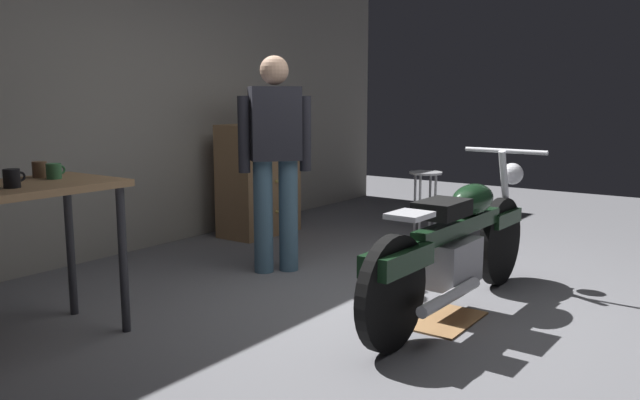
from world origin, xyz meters
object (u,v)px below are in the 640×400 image
(shop_stool, at_px, (425,186))
(motorcycle, at_px, (457,243))
(person_standing, at_px, (275,154))
(wooden_dresser, at_px, (259,180))
(mug_green_speckled, at_px, (54,171))
(mug_brown_stoneware, at_px, (40,169))
(mug_black_matte, at_px, (12,178))

(shop_stool, bearing_deg, motorcycle, -148.65)
(person_standing, height_order, wooden_dresser, person_standing)
(mug_green_speckled, height_order, mug_brown_stoneware, mug_brown_stoneware)
(mug_green_speckled, relative_size, mug_black_matte, 0.99)
(motorcycle, height_order, mug_brown_stoneware, motorcycle)
(motorcycle, bearing_deg, mug_green_speckled, 134.57)
(shop_stool, distance_m, mug_black_matte, 3.95)
(person_standing, relative_size, shop_stool, 2.61)
(person_standing, relative_size, mug_green_speckled, 14.57)
(motorcycle, relative_size, wooden_dresser, 1.99)
(motorcycle, xyz_separation_m, mug_black_matte, (-1.98, 1.58, 0.50))
(person_standing, relative_size, mug_brown_stoneware, 14.61)
(motorcycle, xyz_separation_m, shop_stool, (1.93, 1.17, 0.05))
(motorcycle, height_order, mug_green_speckled, motorcycle)
(person_standing, height_order, mug_black_matte, person_standing)
(mug_green_speckled, xyz_separation_m, mug_black_matte, (-0.33, -0.16, 0.00))
(wooden_dresser, relative_size, mug_green_speckled, 9.60)
(wooden_dresser, bearing_deg, mug_green_speckled, -162.93)
(person_standing, xyz_separation_m, wooden_dresser, (0.97, 1.02, -0.38))
(mug_green_speckled, bearing_deg, wooden_dresser, 17.07)
(person_standing, height_order, mug_green_speckled, person_standing)
(motorcycle, distance_m, shop_stool, 2.26)
(shop_stool, relative_size, mug_green_speckled, 5.59)
(motorcycle, distance_m, wooden_dresser, 2.78)
(wooden_dresser, xyz_separation_m, mug_brown_stoneware, (-2.72, -0.70, 0.40))
(motorcycle, distance_m, person_standing, 1.62)
(person_standing, relative_size, wooden_dresser, 1.52)
(shop_stool, bearing_deg, person_standing, 168.51)
(mug_green_speckled, distance_m, mug_brown_stoneware, 0.13)
(shop_stool, relative_size, mug_black_matte, 5.51)
(shop_stool, height_order, mug_green_speckled, mug_green_speckled)
(motorcycle, xyz_separation_m, mug_green_speckled, (-1.65, 1.74, 0.49))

